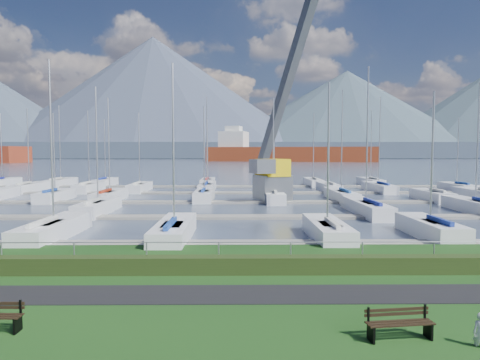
{
  "coord_description": "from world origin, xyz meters",
  "views": [
    {
      "loc": [
        -0.28,
        -17.54,
        4.96
      ],
      "look_at": [
        0.0,
        12.0,
        3.0
      ],
      "focal_mm": 32.0,
      "sensor_mm": 36.0,
      "label": 1
    }
  ],
  "objects": [
    {
      "name": "path",
      "position": [
        0.0,
        -3.0,
        0.01
      ],
      "size": [
        160.0,
        2.0,
        0.04
      ],
      "primitive_type": "cube",
      "color": "black",
      "rests_on": "grass"
    },
    {
      "name": "water",
      "position": [
        0.0,
        260.0,
        -0.4
      ],
      "size": [
        800.0,
        540.0,
        0.2
      ],
      "primitive_type": "cube",
      "color": "#444F64"
    },
    {
      "name": "hedge",
      "position": [
        0.0,
        -0.4,
        0.35
      ],
      "size": [
        80.0,
        0.7,
        0.7
      ],
      "primitive_type": "cube",
      "color": "#253513",
      "rests_on": "grass"
    },
    {
      "name": "fence",
      "position": [
        0.0,
        0.0,
        1.2
      ],
      "size": [
        80.0,
        0.04,
        0.04
      ],
      "primitive_type": "cylinder",
      "rotation": [
        0.0,
        1.57,
        0.0
      ],
      "color": "#92969A",
      "rests_on": "grass"
    },
    {
      "name": "foothill",
      "position": [
        0.0,
        330.0,
        6.0
      ],
      "size": [
        900.0,
        80.0,
        12.0
      ],
      "primitive_type": "cube",
      "color": "#3F4B5D",
      "rests_on": "water"
    },
    {
      "name": "mountains",
      "position": [
        7.35,
        404.62,
        46.68
      ],
      "size": [
        1190.0,
        360.0,
        115.0
      ],
      "color": "#3F4F5C",
      "rests_on": "water"
    },
    {
      "name": "docks",
      "position": [
        0.0,
        26.0,
        -0.22
      ],
      "size": [
        90.0,
        41.6,
        0.25
      ],
      "color": "slate",
      "rests_on": "water"
    },
    {
      "name": "bench_right",
      "position": [
        4.04,
        -6.56,
        0.42
      ],
      "size": [
        1.84,
        0.63,
        0.85
      ],
      "rotation": [
        0.0,
        0.0,
        0.12
      ],
      "color": "black",
      "rests_on": "grass"
    },
    {
      "name": "crane",
      "position": [
        4.01,
        28.51,
        5.33
      ],
      "size": [
        7.6,
        12.97,
        22.35
      ],
      "rotation": [
        0.0,
        0.0,
        0.36
      ],
      "color": "slate",
      "rests_on": "water"
    },
    {
      "name": "cargo_ship_mid",
      "position": [
        24.66,
        212.97,
        3.64
      ],
      "size": [
        91.34,
        40.23,
        21.5
      ],
      "rotation": [
        0.0,
        0.0,
        -0.26
      ],
      "color": "maroon",
      "rests_on": "water"
    },
    {
      "name": "sailboat_fleet",
      "position": [
        -1.04,
        29.21,
        5.35
      ],
      "size": [
        74.49,
        49.81,
        12.98
      ],
      "color": "#A61916",
      "rests_on": "water"
    }
  ]
}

